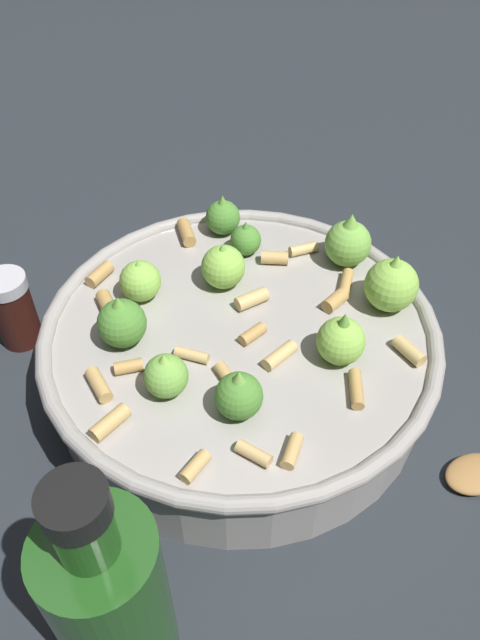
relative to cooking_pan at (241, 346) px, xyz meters
The scene contains 4 objects.
ground_plane 0.04m from the cooking_pan, 169.02° to the right, with size 2.40×2.40×0.00m, color #23282D.
cooking_pan is the anchor object (origin of this frame).
pepper_shaker 0.22m from the cooking_pan, 125.20° to the left, with size 0.04×0.04×0.08m.
olive_oil_bottle 0.24m from the cooking_pan, 149.66° to the right, with size 0.07×0.07×0.20m.
Camera 1 is at (-0.24, -0.27, 0.44)m, focal length 34.15 mm.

